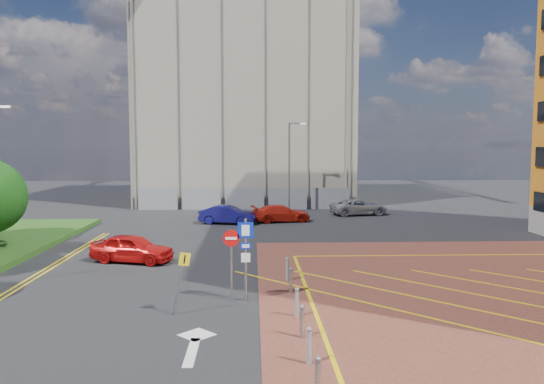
{
  "coord_description": "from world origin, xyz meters",
  "views": [
    {
      "loc": [
        0.79,
        -18.94,
        5.98
      ],
      "look_at": [
        1.6,
        3.52,
        3.98
      ],
      "focal_mm": 35.0,
      "sensor_mm": 36.0,
      "label": 1
    }
  ],
  "objects": [
    {
      "name": "car_blue_back",
      "position": [
        -1.14,
        21.03,
        0.7
      ],
      "size": [
        4.49,
        2.38,
        1.41
      ],
      "primitive_type": "imported",
      "rotation": [
        0.0,
        0.0,
        1.35
      ],
      "color": "navy",
      "rests_on": "ground"
    },
    {
      "name": "ground",
      "position": [
        0.0,
        0.0,
        0.0
      ],
      "size": [
        140.0,
        140.0,
        0.0
      ],
      "primitive_type": "plane",
      "color": "black",
      "rests_on": "ground"
    },
    {
      "name": "construction_building",
      "position": [
        0.0,
        40.0,
        11.0
      ],
      "size": [
        21.2,
        19.2,
        22.0
      ],
      "primitive_type": "cube",
      "color": "gray",
      "rests_on": "ground"
    },
    {
      "name": "car_silver_back",
      "position": [
        9.83,
        25.8,
        0.67
      ],
      "size": [
        5.18,
        3.11,
        1.35
      ],
      "primitive_type": "imported",
      "rotation": [
        0.0,
        0.0,
        1.76
      ],
      "color": "#9D9DA4",
      "rests_on": "ground"
    },
    {
      "name": "sign_cluster",
      "position": [
        0.3,
        0.98,
        1.95
      ],
      "size": [
        1.17,
        0.12,
        3.2
      ],
      "color": "#9EA0A8",
      "rests_on": "ground"
    },
    {
      "name": "warning_sign",
      "position": [
        -1.75,
        -0.61,
        1.43
      ],
      "size": [
        0.69,
        0.4,
        2.25
      ],
      "color": "#9EA0A8",
      "rests_on": "ground"
    },
    {
      "name": "lamp_back",
      "position": [
        4.08,
        28.0,
        4.36
      ],
      "size": [
        1.53,
        0.16,
        8.0
      ],
      "color": "#9EA0A8",
      "rests_on": "ground"
    },
    {
      "name": "car_red_back",
      "position": [
        2.96,
        21.97,
        0.66
      ],
      "size": [
        4.84,
        2.7,
        1.33
      ],
      "primitive_type": "imported",
      "rotation": [
        0.0,
        0.0,
        1.76
      ],
      "color": "red",
      "rests_on": "ground"
    },
    {
      "name": "construction_fence",
      "position": [
        1.0,
        30.0,
        1.0
      ],
      "size": [
        21.6,
        0.06,
        2.0
      ],
      "primitive_type": "cube",
      "color": "gray",
      "rests_on": "ground"
    },
    {
      "name": "car_red_left",
      "position": [
        -5.4,
        8.01,
        0.72
      ],
      "size": [
        4.52,
        2.75,
        1.44
      ],
      "primitive_type": "imported",
      "rotation": [
        0.0,
        0.0,
        1.3
      ],
      "color": "red",
      "rests_on": "ground"
    },
    {
      "name": "bollard_row",
      "position": [
        2.3,
        -1.67,
        0.47
      ],
      "size": [
        0.14,
        11.14,
        0.9
      ],
      "color": "#9EA0A8",
      "rests_on": "forecourt"
    }
  ]
}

